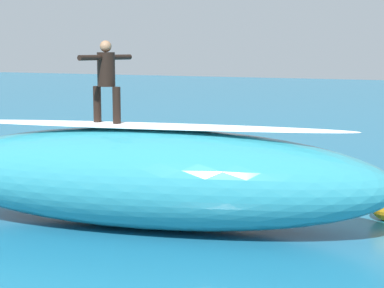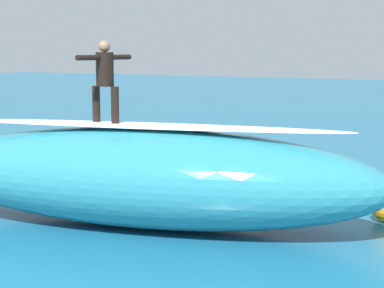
{
  "view_description": "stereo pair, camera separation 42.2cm",
  "coord_description": "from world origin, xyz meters",
  "px_view_note": "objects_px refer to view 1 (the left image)",
  "views": [
    {
      "loc": [
        -6.3,
        13.01,
        3.48
      ],
      "look_at": [
        -0.45,
        0.89,
        1.45
      ],
      "focal_mm": 59.54,
      "sensor_mm": 36.0,
      "label": 1
    },
    {
      "loc": [
        -6.68,
        12.82,
        3.48
      ],
      "look_at": [
        -0.45,
        0.89,
        1.45
      ],
      "focal_mm": 59.54,
      "sensor_mm": 36.0,
      "label": 2
    }
  ],
  "objects_px": {
    "surfboard_paddling": "(263,197)",
    "surfer_paddling": "(266,189)",
    "surfboard_riding": "(107,125)",
    "surfer_riding": "(106,76)"
  },
  "relations": [
    {
      "from": "surfer_riding",
      "to": "surfboard_riding",
      "type": "bearing_deg",
      "value": 88.78
    },
    {
      "from": "surfer_riding",
      "to": "surfer_paddling",
      "type": "height_order",
      "value": "surfer_riding"
    },
    {
      "from": "surfer_riding",
      "to": "surfboard_paddling",
      "type": "bearing_deg",
      "value": -116.0
    },
    {
      "from": "surfboard_riding",
      "to": "surfboard_paddling",
      "type": "bearing_deg",
      "value": -116.0
    },
    {
      "from": "surfboard_riding",
      "to": "surfer_riding",
      "type": "bearing_deg",
      "value": -91.22
    },
    {
      "from": "surfer_riding",
      "to": "surfer_paddling",
      "type": "relative_size",
      "value": 1.04
    },
    {
      "from": "surfboard_riding",
      "to": "surfer_paddling",
      "type": "relative_size",
      "value": 1.26
    },
    {
      "from": "surfboard_paddling",
      "to": "surfer_paddling",
      "type": "distance_m",
      "value": 0.2
    },
    {
      "from": "surfer_riding",
      "to": "surfer_paddling",
      "type": "xyz_separation_m",
      "value": [
        -2.12,
        -3.46,
        -2.75
      ]
    },
    {
      "from": "surfboard_riding",
      "to": "surfer_paddling",
      "type": "distance_m",
      "value": 4.43
    }
  ]
}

